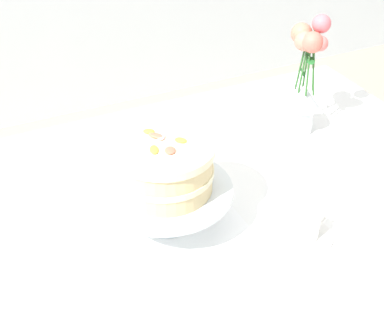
{
  "coord_description": "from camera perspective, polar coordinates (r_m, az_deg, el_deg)",
  "views": [
    {
      "loc": [
        -0.49,
        -0.93,
        1.58
      ],
      "look_at": [
        -0.05,
        -0.01,
        0.86
      ],
      "focal_mm": 54.01,
      "sensor_mm": 36.0,
      "label": 1
    }
  ],
  "objects": [
    {
      "name": "layer_cake",
      "position": [
        1.2,
        -2.71,
        0.13
      ],
      "size": [
        0.21,
        0.21,
        0.12
      ],
      "color": "beige",
      "rests_on": "cake_stand"
    },
    {
      "name": "flower_vase",
      "position": [
        1.56,
        11.15,
        8.85
      ],
      "size": [
        0.1,
        0.1,
        0.33
      ],
      "color": "silver",
      "rests_on": "dining_table"
    },
    {
      "name": "dining_table",
      "position": [
        1.39,
        1.99,
        -6.84
      ],
      "size": [
        1.4,
        1.0,
        0.74
      ],
      "color": "white",
      "rests_on": "ground"
    },
    {
      "name": "teacup",
      "position": [
        1.27,
        11.03,
        -5.86
      ],
      "size": [
        0.13,
        0.13,
        0.07
      ],
      "color": "white",
      "rests_on": "dining_table"
    },
    {
      "name": "linen_napkin",
      "position": [
        1.29,
        -2.53,
        -5.45
      ],
      "size": [
        0.32,
        0.32,
        0.0
      ],
      "primitive_type": "cube",
      "rotation": [
        0.0,
        0.0,
        -0.0
      ],
      "color": "white",
      "rests_on": "dining_table"
    },
    {
      "name": "cake_stand",
      "position": [
        1.24,
        -2.62,
        -2.59
      ],
      "size": [
        0.29,
        0.29,
        0.1
      ],
      "color": "silver",
      "rests_on": "linen_napkin"
    }
  ]
}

